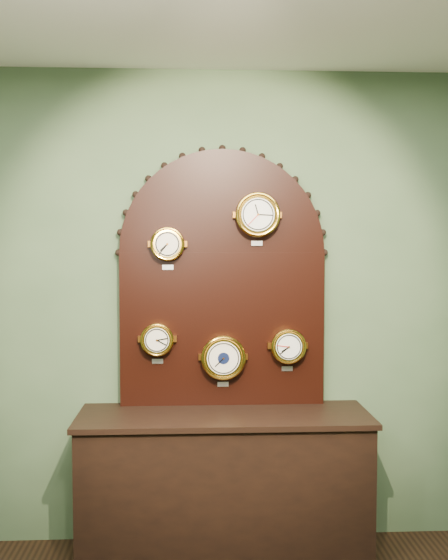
{
  "coord_description": "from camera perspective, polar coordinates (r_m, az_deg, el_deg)",
  "views": [
    {
      "loc": [
        -0.18,
        -1.29,
        1.79
      ],
      "look_at": [
        0.0,
        2.25,
        1.58
      ],
      "focal_mm": 40.95,
      "sensor_mm": 36.0,
      "label": 1
    }
  ],
  "objects": [
    {
      "name": "wall_back",
      "position": [
        3.81,
        -0.19,
        -2.48
      ],
      "size": [
        4.0,
        0.0,
        4.0
      ],
      "primitive_type": "plane",
      "rotation": [
        1.57,
        0.0,
        0.0
      ],
      "color": "#496243",
      "rests_on": "ground"
    },
    {
      "name": "hygrometer",
      "position": [
        3.72,
        -5.99,
        -5.3
      ],
      "size": [
        0.19,
        0.08,
        0.24
      ],
      "color": "gold",
      "rests_on": "display_board"
    },
    {
      "name": "tide_clock",
      "position": [
        3.77,
        5.75,
        -5.89
      ],
      "size": [
        0.21,
        0.08,
        0.26
      ],
      "color": "gold",
      "rests_on": "display_board"
    },
    {
      "name": "display_board",
      "position": [
        3.75,
        -0.15,
        0.88
      ],
      "size": [
        1.26,
        0.06,
        1.53
      ],
      "color": "black",
      "rests_on": "shop_counter"
    },
    {
      "name": "barometer",
      "position": [
        3.74,
        -0.07,
        -6.93
      ],
      "size": [
        0.26,
        0.08,
        0.31
      ],
      "color": "gold",
      "rests_on": "display_board"
    },
    {
      "name": "roman_clock",
      "position": [
        3.68,
        -5.07,
        3.22
      ],
      "size": [
        0.19,
        0.08,
        0.25
      ],
      "color": "gold",
      "rests_on": "display_board"
    },
    {
      "name": "shop_counter",
      "position": [
        3.79,
        0.02,
        -18.14
      ],
      "size": [
        1.6,
        0.5,
        0.8
      ],
      "primitive_type": "cube",
      "color": "black",
      "rests_on": "ground_plane"
    },
    {
      "name": "arabic_clock",
      "position": [
        3.7,
        3.01,
        5.84
      ],
      "size": [
        0.26,
        0.08,
        0.31
      ],
      "color": "gold",
      "rests_on": "display_board"
    }
  ]
}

